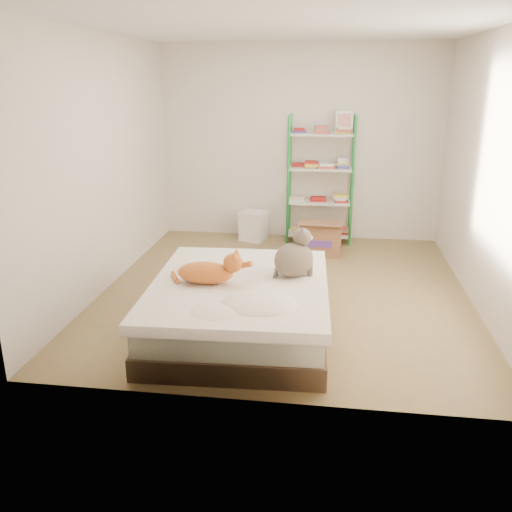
% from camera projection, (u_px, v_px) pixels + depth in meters
% --- Properties ---
extents(room, '(3.81, 4.21, 2.61)m').
position_uv_depth(room, '(287.00, 168.00, 5.36)').
color(room, olive).
rests_on(room, ground).
extents(bed, '(1.59, 1.95, 0.48)m').
position_uv_depth(bed, '(240.00, 307.00, 4.75)').
color(bed, brown).
rests_on(bed, ground).
extents(orange_cat, '(0.58, 0.31, 0.23)m').
position_uv_depth(orange_cat, '(205.00, 270.00, 4.62)').
color(orange_cat, '#D86531').
rests_on(orange_cat, bed).
extents(grey_cat, '(0.50, 0.48, 0.44)m').
position_uv_depth(grey_cat, '(294.00, 252.00, 4.74)').
color(grey_cat, brown).
rests_on(grey_cat, bed).
extents(shelf_unit, '(0.88, 0.36, 1.74)m').
position_uv_depth(shelf_unit, '(321.00, 181.00, 7.24)').
color(shelf_unit, green).
rests_on(shelf_unit, ground).
extents(cardboard_box, '(0.57, 0.55, 0.45)m').
position_uv_depth(cardboard_box, '(319.00, 238.00, 6.93)').
color(cardboard_box, '#8D5E39').
rests_on(cardboard_box, ground).
extents(white_bin, '(0.43, 0.41, 0.41)m').
position_uv_depth(white_bin, '(253.00, 226.00, 7.47)').
color(white_bin, white).
rests_on(white_bin, ground).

